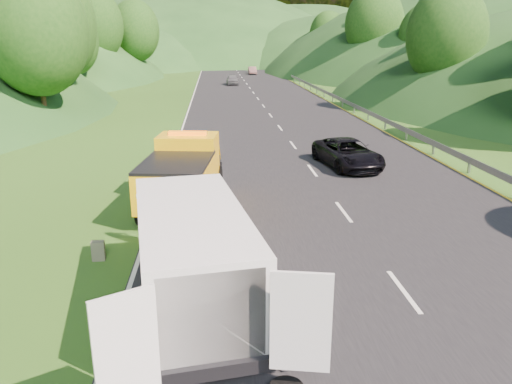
{
  "coord_description": "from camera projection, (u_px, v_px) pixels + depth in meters",
  "views": [
    {
      "loc": [
        -1.63,
        -12.87,
        6.09
      ],
      "look_at": [
        -0.34,
        2.59,
        1.3
      ],
      "focal_mm": 35.0,
      "sensor_mm": 36.0,
      "label": 1
    }
  ],
  "objects": [
    {
      "name": "road_surface",
      "position": [
        258.0,
        99.0,
        52.51
      ],
      "size": [
        14.0,
        200.0,
        0.02
      ],
      "primitive_type": "cube",
      "color": "black",
      "rests_on": "ground"
    },
    {
      "name": "white_van",
      "position": [
        192.0,
        252.0,
        11.36
      ],
      "size": [
        4.1,
        7.44,
        2.51
      ],
      "rotation": [
        0.0,
        0.0,
        0.16
      ],
      "color": "black",
      "rests_on": "ground"
    },
    {
      "name": "worker",
      "position": [
        278.0,
        370.0,
        9.55
      ],
      "size": [
        1.24,
        0.75,
        1.88
      ],
      "primitive_type": "imported",
      "rotation": [
        0.0,
        0.0,
        0.05
      ],
      "color": "black",
      "rests_on": "ground"
    },
    {
      "name": "dist_car_b",
      "position": [
        252.0,
        74.0,
        88.42
      ],
      "size": [
        1.38,
        3.95,
        1.3
      ],
      "primitive_type": "imported",
      "color": "brown",
      "rests_on": "ground"
    },
    {
      "name": "suitcase",
      "position": [
        98.0,
        251.0,
        14.21
      ],
      "size": [
        0.37,
        0.22,
        0.59
      ],
      "primitive_type": "cube",
      "rotation": [
        0.0,
        0.0,
        0.05
      ],
      "color": "#54543F",
      "rests_on": "ground"
    },
    {
      "name": "ground",
      "position": [
        275.0,
        262.0,
        14.18
      ],
      "size": [
        320.0,
        320.0,
        0.0
      ],
      "primitive_type": "plane",
      "color": "#38661E",
      "rests_on": "ground"
    },
    {
      "name": "tow_truck",
      "position": [
        183.0,
        172.0,
        18.65
      ],
      "size": [
        3.03,
        6.39,
        2.64
      ],
      "rotation": [
        0.0,
        0.0,
        -0.13
      ],
      "color": "black",
      "rests_on": "ground"
    },
    {
      "name": "woman",
      "position": [
        146.0,
        243.0,
        15.49
      ],
      "size": [
        0.5,
        0.64,
        1.63
      ],
      "primitive_type": "imported",
      "rotation": [
        0.0,
        0.0,
        1.45
      ],
      "color": "white",
      "rests_on": "ground"
    },
    {
      "name": "hills_backdrop",
      "position": [
        241.0,
        61.0,
        142.97
      ],
      "size": [
        201.0,
        288.6,
        44.0
      ],
      "primitive_type": null,
      "color": "#2D5B23",
      "rests_on": "ground"
    },
    {
      "name": "tree_line_right",
      "position": [
        382.0,
        82.0,
        73.15
      ],
      "size": [
        14.0,
        140.0,
        14.0
      ],
      "primitive_type": null,
      "color": "#2C5418",
      "rests_on": "ground"
    },
    {
      "name": "guardrail",
      "position": [
        305.0,
        87.0,
        65.0
      ],
      "size": [
        0.06,
        140.0,
        1.52
      ],
      "primitive_type": "cube",
      "color": "gray",
      "rests_on": "ground"
    },
    {
      "name": "child",
      "position": [
        222.0,
        269.0,
        13.75
      ],
      "size": [
        0.68,
        0.69,
        1.12
      ],
      "primitive_type": "imported",
      "rotation": [
        0.0,
        0.0,
        -0.85
      ],
      "color": "tan",
      "rests_on": "ground"
    },
    {
      "name": "tree_line_left",
      "position": [
        89.0,
        84.0,
        69.8
      ],
      "size": [
        14.0,
        140.0,
        14.0
      ],
      "primitive_type": null,
      "color": "#2C5418",
      "rests_on": "ground"
    },
    {
      "name": "dist_car_c",
      "position": [
        237.0,
        68.0,
        106.88
      ],
      "size": [
        1.94,
        4.77,
        1.38
      ],
      "primitive_type": "imported",
      "color": "#82414D",
      "rests_on": "ground"
    },
    {
      "name": "passing_suv",
      "position": [
        347.0,
        167.0,
        24.7
      ],
      "size": [
        2.98,
        5.13,
        1.34
      ],
      "primitive_type": "imported",
      "rotation": [
        0.0,
        0.0,
        0.16
      ],
      "color": "black",
      "rests_on": "ground"
    },
    {
      "name": "dist_car_a",
      "position": [
        233.0,
        85.0,
        68.36
      ],
      "size": [
        1.56,
        3.88,
        1.32
      ],
      "primitive_type": "imported",
      "color": "#505155",
      "rests_on": "ground"
    }
  ]
}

